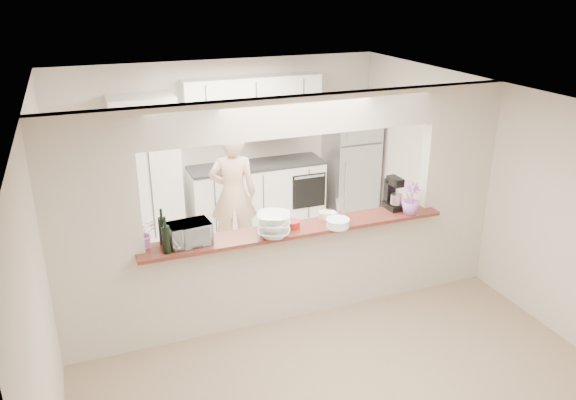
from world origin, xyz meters
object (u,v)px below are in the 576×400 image
toaster_oven (190,234)px  person (233,195)px  refrigerator (351,159)px  stand_mixer (393,194)px

toaster_oven → person: person is taller
refrigerator → toaster_oven: refrigerator is taller
refrigerator → stand_mixer: 2.74m
toaster_oven → person: (0.94, 1.74, -0.33)m
stand_mixer → toaster_oven: bearing=-177.8°
refrigerator → person: bearing=-157.4°
refrigerator → person: person is taller
person → refrigerator: bearing=-143.9°
refrigerator → toaster_oven: 4.19m
refrigerator → stand_mixer: size_ratio=4.41×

